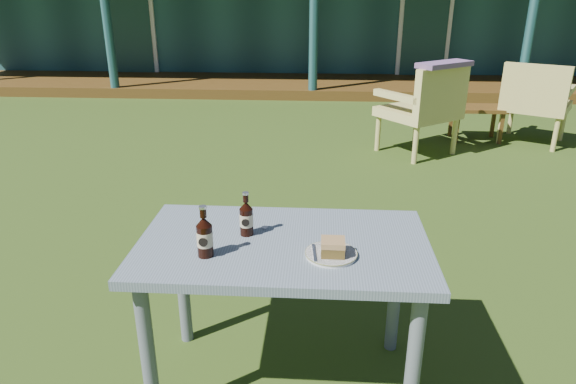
# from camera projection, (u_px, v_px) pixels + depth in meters

# --- Properties ---
(ground) EXTENTS (80.00, 80.00, 0.00)m
(ground) POSITION_uv_depth(u_px,v_px,m) (299.00, 229.00, 3.86)
(ground) COLOR #334916
(cafe_table) EXTENTS (1.20, 0.70, 0.72)m
(cafe_table) POSITION_uv_depth(u_px,v_px,m) (283.00, 263.00, 2.15)
(cafe_table) COLOR slate
(cafe_table) RESTS_ON ground
(plate) EXTENTS (0.20, 0.20, 0.01)m
(plate) POSITION_uv_depth(u_px,v_px,m) (331.00, 254.00, 1.99)
(plate) COLOR silver
(plate) RESTS_ON cafe_table
(cake_slice) EXTENTS (0.09, 0.09, 0.06)m
(cake_slice) POSITION_uv_depth(u_px,v_px,m) (333.00, 247.00, 1.97)
(cake_slice) COLOR #4E3D19
(cake_slice) RESTS_ON plate
(fork) EXTENTS (0.02, 0.14, 0.00)m
(fork) POSITION_uv_depth(u_px,v_px,m) (314.00, 253.00, 1.99)
(fork) COLOR silver
(fork) RESTS_ON plate
(cola_bottle_near) EXTENTS (0.06, 0.06, 0.19)m
(cola_bottle_near) POSITION_uv_depth(u_px,v_px,m) (246.00, 218.00, 2.14)
(cola_bottle_near) COLOR black
(cola_bottle_near) RESTS_ON cafe_table
(cola_bottle_far) EXTENTS (0.06, 0.06, 0.21)m
(cola_bottle_far) POSITION_uv_depth(u_px,v_px,m) (205.00, 236.00, 1.97)
(cola_bottle_far) COLOR black
(cola_bottle_far) RESTS_ON cafe_table
(bottle_cap) EXTENTS (0.03, 0.03, 0.01)m
(bottle_cap) POSITION_uv_depth(u_px,v_px,m) (265.00, 228.00, 2.22)
(bottle_cap) COLOR silver
(bottle_cap) RESTS_ON cafe_table
(armchair_left) EXTENTS (0.97, 0.96, 0.96)m
(armchair_left) POSITION_uv_depth(u_px,v_px,m) (425.00, 105.00, 5.39)
(armchair_left) COLOR #C8BB64
(armchair_left) RESTS_ON ground
(armchair_right) EXTENTS (0.92, 0.90, 0.93)m
(armchair_right) POSITION_uv_depth(u_px,v_px,m) (535.00, 99.00, 5.78)
(armchair_right) COLOR #C8BB64
(armchair_right) RESTS_ON ground
(floral_throw) EXTENTS (0.63, 0.55, 0.05)m
(floral_throw) POSITION_uv_depth(u_px,v_px,m) (445.00, 64.00, 5.08)
(floral_throw) COLOR slate
(floral_throw) RESTS_ON armchair_left
(side_table) EXTENTS (0.60, 0.40, 0.40)m
(side_table) POSITION_uv_depth(u_px,v_px,m) (477.00, 112.00, 6.00)
(side_table) COLOR #4C3212
(side_table) RESTS_ON ground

